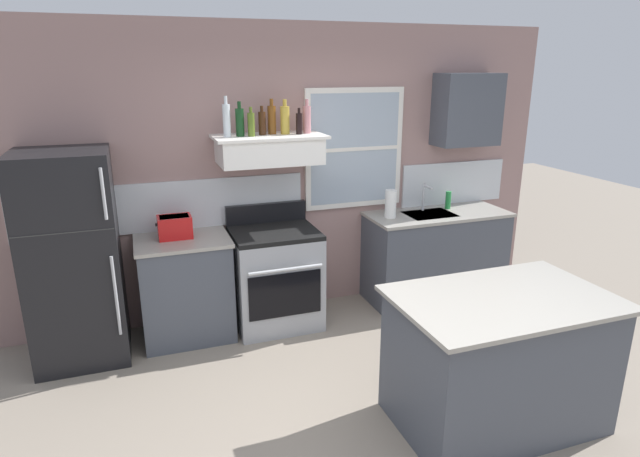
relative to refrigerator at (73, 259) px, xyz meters
The scene contains 21 objects.
ground_plane 2.78m from the refrigerator, 44.08° to the right, with size 16.00×16.00×0.00m, color gray.
back_wall 2.03m from the refrigerator, 11.29° to the left, with size 5.40×0.11×2.70m.
refrigerator is the anchor object (origin of this frame).
counter_left_of_stove 0.94m from the refrigerator, ahead, with size 0.79×0.63×0.91m.
toaster 0.82m from the refrigerator, ahead, with size 0.30×0.20×0.19m.
stove_range 1.70m from the refrigerator, ahead, with size 0.76×0.69×1.09m.
range_hood_shelf 1.82m from the refrigerator, ahead, with size 0.96×0.52×0.24m.
bottle_clear_tall 1.66m from the refrigerator, ahead, with size 0.06×0.06×0.34m.
bottle_dark_green_wine 1.73m from the refrigerator, ahead, with size 0.07×0.07×0.29m.
bottle_olive_oil_square 1.79m from the refrigerator, ahead, with size 0.06×0.06×0.24m.
bottle_brown_stout 1.89m from the refrigerator, ahead, with size 0.06×0.06×0.25m.
bottle_amber_wine 1.99m from the refrigerator, ahead, with size 0.07×0.07×0.30m.
bottle_champagne_gold_foil 2.07m from the refrigerator, ahead, with size 0.08×0.08×0.30m.
bottle_balsamic_dark 2.16m from the refrigerator, ahead, with size 0.06×0.06×0.23m.
bottle_rose_pink 2.25m from the refrigerator, ahead, with size 0.07×0.07×0.29m.
counter_right_with_sink 3.37m from the refrigerator, ahead, with size 1.43×0.63×0.91m.
sink_faucet 3.26m from the refrigerator, ahead, with size 0.03×0.17×0.28m.
paper_towel_roll 2.83m from the refrigerator, ahead, with size 0.11×0.11×0.27m, color white.
dish_soap_bottle 3.54m from the refrigerator, ahead, with size 0.06×0.06×0.18m, color #268C3F.
kitchen_island 3.27m from the refrigerator, 34.66° to the right, with size 1.40×0.90×0.91m.
upper_cabinet_right 3.85m from the refrigerator, ahead, with size 0.64×0.32×0.70m.
Camera 1 is at (-1.37, -2.52, 2.32)m, focal length 29.71 mm.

